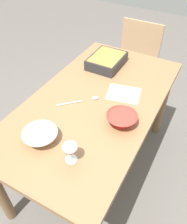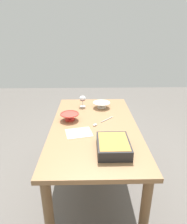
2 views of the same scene
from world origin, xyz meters
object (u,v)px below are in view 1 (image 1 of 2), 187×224
casserole_dish (107,60)px  small_bowl (40,135)px  mixing_bowl (122,119)px  wine_glass (70,148)px  napkin (124,94)px  serving_spoon (86,100)px  chair (135,59)px  dining_table (95,112)px

casserole_dish → small_bowl: 0.88m
mixing_bowl → small_bowl: (0.33, -0.34, -0.00)m
casserole_dish → wine_glass: bearing=15.4°
wine_glass → napkin: 0.65m
small_bowl → serving_spoon: (-0.42, 0.04, -0.03)m
chair → napkin: 1.02m
napkin → mixing_bowl: bearing=20.6°
small_bowl → napkin: small_bowl is taller
small_bowl → serving_spoon: size_ratio=0.90×
dining_table → mixing_bowl: bearing=63.9°
mixing_bowl → serving_spoon: (-0.08, -0.30, -0.03)m
chair → small_bowl: bearing=0.4°
chair → small_bowl: size_ratio=4.37×
dining_table → small_bowl: bearing=-12.0°
casserole_dish → serving_spoon: size_ratio=1.41×
casserole_dish → napkin: bearing=44.2°
casserole_dish → napkin: (0.28, 0.27, -0.04)m
serving_spoon → mixing_bowl: bearing=74.4°
chair → casserole_dish: (0.67, -0.02, 0.32)m
dining_table → serving_spoon: (0.04, -0.05, 0.12)m
serving_spoon → napkin: serving_spoon is taller
wine_glass → casserole_dish: 0.95m
chair → casserole_dish: chair is taller
dining_table → small_bowl: size_ratio=7.65×
mixing_bowl → napkin: mixing_bowl is taller
mixing_bowl → napkin: (-0.27, -0.10, -0.04)m
small_bowl → mixing_bowl: bearing=134.6°
wine_glass → casserole_dish: (-0.92, -0.25, -0.05)m
mixing_bowl → napkin: 0.29m
casserole_dish → mixing_bowl: bearing=34.1°
chair → small_bowl: (1.55, 0.01, 0.32)m
chair → serving_spoon: bearing=2.7°
dining_table → serving_spoon: serving_spoon is taller
chair → napkin: size_ratio=3.86×
mixing_bowl → serving_spoon: 0.31m
casserole_dish → small_bowl: bearing=2.2°
wine_glass → mixing_bowl: (-0.37, 0.12, -0.05)m
wine_glass → napkin: bearing=178.5°
chair → mixing_bowl: chair is taller
dining_table → napkin: bearing=137.7°
dining_table → small_bowl: (0.45, -0.10, 0.15)m
napkin → serving_spoon: bearing=-45.4°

